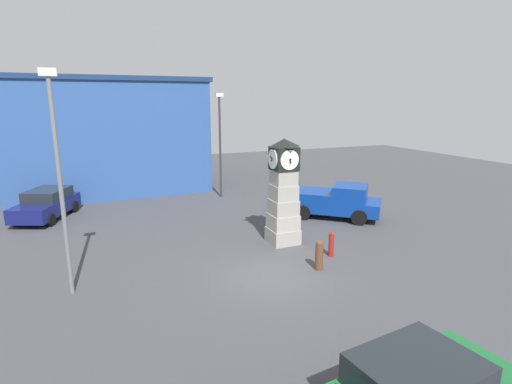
% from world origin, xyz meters
% --- Properties ---
extents(ground_plane, '(66.69, 66.69, 0.00)m').
position_xyz_m(ground_plane, '(0.00, 0.00, 0.00)').
color(ground_plane, '#424247').
extents(clock_tower, '(1.41, 1.40, 4.70)m').
position_xyz_m(clock_tower, '(2.03, 2.97, 2.21)').
color(clock_tower, '#9B968C').
rests_on(clock_tower, ground_plane).
extents(bollard_near_tower, '(0.23, 0.23, 1.05)m').
position_xyz_m(bollard_near_tower, '(3.15, 0.73, 0.53)').
color(bollard_near_tower, maroon).
rests_on(bollard_near_tower, ground_plane).
extents(bollard_mid_row, '(0.30, 0.30, 1.18)m').
position_xyz_m(bollard_mid_row, '(1.98, -0.23, 0.60)').
color(bollard_mid_row, brown).
rests_on(bollard_mid_row, ground_plane).
extents(car_far_lot, '(3.44, 4.64, 1.57)m').
position_xyz_m(car_far_lot, '(-8.13, 11.35, 0.80)').
color(car_far_lot, navy).
rests_on(car_far_lot, ground_plane).
extents(pickup_truck, '(5.06, 4.83, 1.85)m').
position_xyz_m(pickup_truck, '(6.42, 5.49, 0.93)').
color(pickup_truck, navy).
rests_on(pickup_truck, ground_plane).
extents(street_lamp_near_road, '(0.50, 0.24, 6.74)m').
position_xyz_m(street_lamp_near_road, '(2.12, 12.35, 3.87)').
color(street_lamp_near_road, '#333338').
rests_on(street_lamp_near_road, ground_plane).
extents(street_lamp_far_side, '(0.50, 0.24, 7.23)m').
position_xyz_m(street_lamp_far_side, '(-6.64, 1.30, 4.13)').
color(street_lamp_far_side, slate).
rests_on(street_lamp_far_side, ground_plane).
extents(warehouse_blue_far, '(13.17, 8.85, 7.78)m').
position_xyz_m(warehouse_blue_far, '(-4.40, 18.19, 3.90)').
color(warehouse_blue_far, '#2D5193').
rests_on(warehouse_blue_far, ground_plane).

